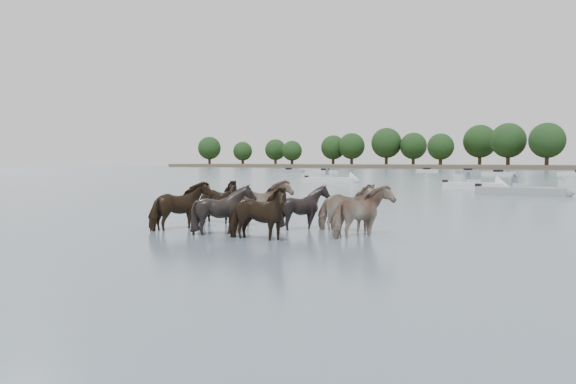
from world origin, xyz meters
The scene contains 7 objects.
ground centered at (0.00, 0.00, 0.00)m, with size 400.00×400.00×0.00m, color #4D606F.
shoreline centered at (-70.00, 150.00, 0.50)m, with size 160.00×30.00×1.00m, color #4C4233.
pony_herd centered at (-0.82, -0.32, 0.61)m, with size 7.54×4.49×1.66m.
motorboat_a centered at (-3.56, 28.97, 0.23)m, with size 4.86×2.00×1.92m.
motorboat_b centered at (1.28, 23.22, 0.23)m, with size 5.78×1.88×1.92m.
motorboat_f centered at (-19.16, 34.69, 0.23)m, with size 5.48×3.10×1.92m.
treeline centered at (-67.50, 152.68, 6.83)m, with size 148.92×22.35×12.54m.
Camera 1 is at (9.80, -14.08, 2.05)m, focal length 36.94 mm.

